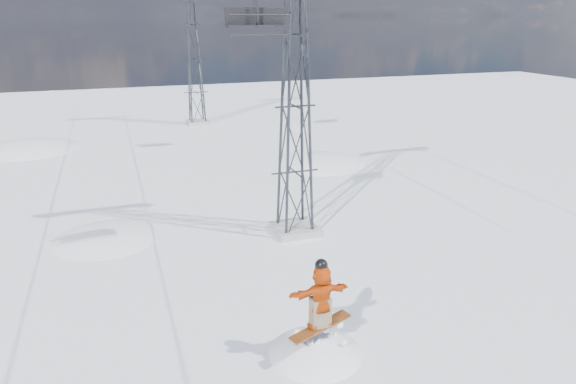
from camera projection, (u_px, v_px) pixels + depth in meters
name	position (u px, v px, depth m)	size (l,w,h in m)	color
ground	(361.00, 339.00, 14.96)	(120.00, 120.00, 0.00)	white
snow_terrain	(154.00, 298.00, 35.59)	(39.00, 37.00, 22.00)	white
lift_tower_near	(295.00, 107.00, 20.58)	(5.20, 1.80, 11.43)	#999999
lift_tower_far	(194.00, 60.00, 42.92)	(5.20, 1.80, 11.43)	#999999
lift_chair_near	(257.00, 19.00, 16.71)	(2.04, 0.59, 2.53)	black
lift_chair_mid	(254.00, 19.00, 32.67)	(2.11, 0.61, 2.62)	black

